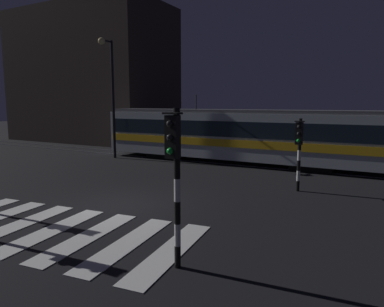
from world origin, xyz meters
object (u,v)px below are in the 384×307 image
Objects in this scene: traffic_light_corner_near_right at (175,165)px; street_lamp_trackside_left at (110,85)px; traffic_light_corner_far_right at (299,144)px; tram at (233,134)px.

street_lamp_trackside_left reaches higher than traffic_light_corner_near_right.
traffic_light_corner_near_right is at bearing -95.81° from traffic_light_corner_far_right.
traffic_light_corner_far_right is at bearing -46.59° from tram.
traffic_light_corner_near_right is (-0.84, -8.28, 0.34)m from traffic_light_corner_far_right.
street_lamp_trackside_left is at bearing 136.11° from traffic_light_corner_near_right.
traffic_light_corner_near_right is 16.66m from street_lamp_trackside_left.
traffic_light_corner_near_right reaches higher than traffic_light_corner_far_right.
street_lamp_trackside_left reaches higher than traffic_light_corner_far_right.
traffic_light_corner_far_right is 0.39× the size of street_lamp_trackside_left.
tram is (-5.02, 5.31, -0.24)m from traffic_light_corner_far_right.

